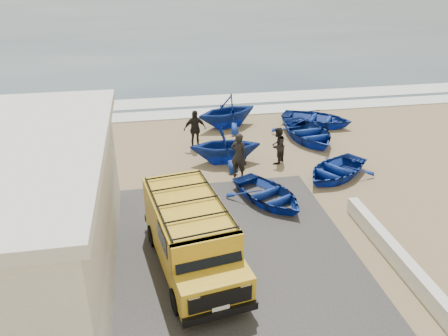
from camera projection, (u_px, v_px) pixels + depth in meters
ground at (219, 224)px, 15.50m from camera, size 160.00×160.00×0.00m
slab at (166, 265)px, 13.40m from camera, size 12.00×10.00×0.05m
ocean at (156, 19)px, 65.02m from camera, size 180.00×88.00×0.01m
surf_line at (186, 114)px, 26.10m from camera, size 180.00×1.60×0.06m
surf_wash at (182, 102)px, 28.32m from camera, size 180.00×2.20×0.04m
parapet at (394, 253)px, 13.52m from camera, size 0.35×6.00×0.55m
van at (191, 233)px, 12.92m from camera, size 2.77×5.31×2.17m
boat_near_left at (268, 194)px, 16.69m from camera, size 3.64×4.10×0.70m
boat_near_right at (336, 170)px, 18.59m from camera, size 4.27×4.01×0.72m
boat_mid_left at (225, 145)px, 19.74m from camera, size 3.32×2.91×1.68m
boat_mid_right at (308, 132)px, 22.33m from camera, size 3.39×4.41×0.85m
boat_far_left at (227, 111)px, 23.83m from camera, size 4.32×4.04×1.84m
boat_far_right at (317, 119)px, 24.27m from camera, size 4.71×4.38×0.80m
fisherman_front at (239, 156)px, 18.35m from camera, size 0.87×0.81×2.00m
fisherman_middle at (278, 146)px, 19.68m from camera, size 1.03×1.04×1.70m
fisherman_back at (195, 129)px, 21.23m from camera, size 1.19×0.67×1.92m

